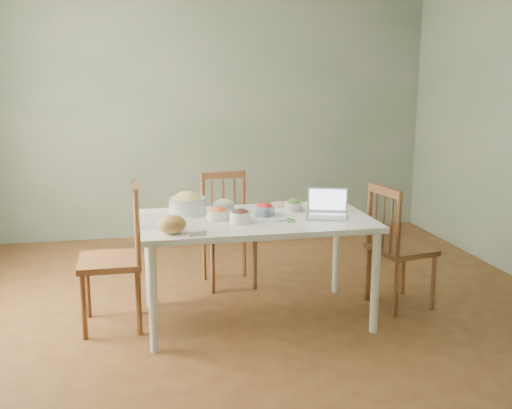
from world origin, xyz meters
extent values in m
cube|color=#4F2A15|center=(0.00, 0.00, 0.00)|extent=(5.00, 5.00, 0.00)
cube|color=gray|center=(0.00, 2.50, 1.35)|extent=(5.00, 0.00, 2.70)
cube|color=gray|center=(0.00, -2.50, 1.35)|extent=(5.00, 0.00, 2.70)
ellipsoid|color=tan|center=(-0.63, -0.35, 0.84)|extent=(0.22, 0.22, 0.12)
cube|color=silver|center=(-0.48, -0.44, 0.80)|extent=(0.12, 0.06, 0.03)
cylinder|color=beige|center=(0.29, 0.32, 0.79)|extent=(0.22, 0.22, 0.02)
camera|label=1|loc=(-0.87, -4.19, 1.81)|focal=41.88mm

